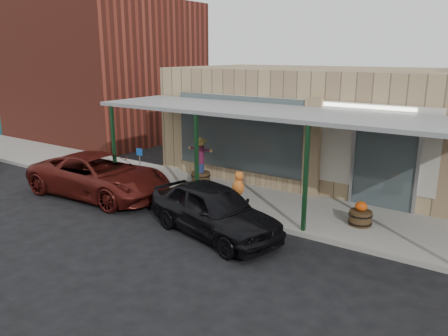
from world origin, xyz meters
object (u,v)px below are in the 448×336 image
Objects in this scene: barrel_scarecrow at (201,168)px; car_maroon at (99,175)px; handicap_sign at (140,161)px; parked_sedan at (214,209)px; barrel_pumpkin at (360,216)px.

car_maroon is (-2.32, -2.65, -0.02)m from barrel_scarecrow.
car_maroon reaches higher than handicap_sign.
parked_sedan is at bearing -28.47° from handicap_sign.
barrel_scarecrow reaches higher than parked_sedan.
barrel_scarecrow is 3.52m from car_maroon.
barrel_pumpkin is (6.00, -0.60, -0.33)m from barrel_scarecrow.
parked_sedan is at bearing -61.47° from barrel_scarecrow.
parked_sedan is 5.18m from car_maroon.
parked_sedan is (4.78, -2.02, -0.27)m from handicap_sign.
car_maroon is at bearing -144.98° from barrel_scarecrow.
barrel_scarecrow is 2.24m from handicap_sign.
handicap_sign is (-7.93, -0.50, 0.57)m from barrel_pumpkin.
parked_sedan reaches higher than car_maroon.
handicap_sign is 5.20m from parked_sedan.
car_maroon is (-8.32, -2.05, 0.31)m from barrel_pumpkin.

